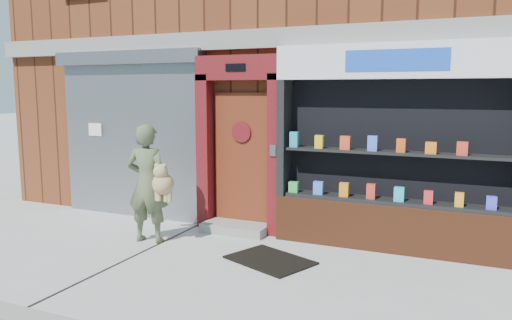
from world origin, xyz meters
The scene contains 7 objects.
ground centered at (0.00, 0.00, 0.00)m, with size 80.00×80.00×0.00m, color #9E9E99.
building centered at (0.00, 5.99, 4.00)m, with size 12.00×8.16×8.00m.
shutter_bay centered at (-3.00, 1.93, 1.72)m, with size 3.10×0.30×3.04m.
red_door_bay centered at (-0.75, 1.86, 1.46)m, with size 1.52×0.58×2.90m.
pharmacy_bay centered at (1.75, 1.81, 1.37)m, with size 3.50×0.41×3.00m.
woman centered at (-1.75, 0.70, 0.92)m, with size 0.88×0.54×1.84m.
doormat centered at (0.30, 0.63, 0.01)m, with size 1.12×0.78×0.03m, color black.
Camera 1 is at (2.80, -5.51, 2.35)m, focal length 35.00 mm.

